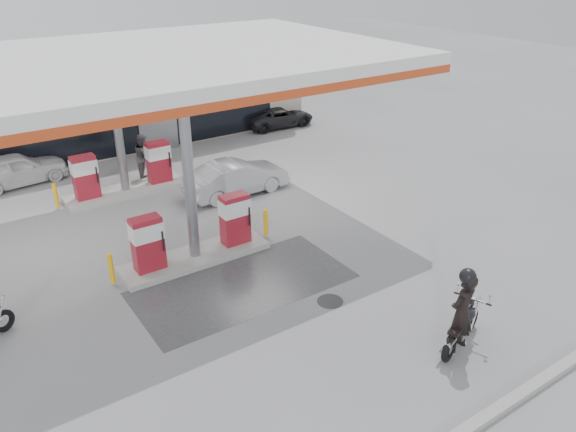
% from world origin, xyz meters
% --- Properties ---
extents(ground, '(90.00, 90.00, 0.00)m').
position_xyz_m(ground, '(0.00, 0.00, 0.00)').
color(ground, gray).
rests_on(ground, ground).
extents(wet_patch, '(6.00, 3.00, 0.00)m').
position_xyz_m(wet_patch, '(0.50, 0.00, 0.00)').
color(wet_patch, '#4C4C4F').
rests_on(wet_patch, ground).
extents(drain_cover, '(0.70, 0.70, 0.01)m').
position_xyz_m(drain_cover, '(2.00, -2.00, 0.00)').
color(drain_cover, '#38383A').
rests_on(drain_cover, ground).
extents(store_building, '(22.00, 8.22, 4.00)m').
position_xyz_m(store_building, '(0.01, 15.94, 2.01)').
color(store_building, beige).
rests_on(store_building, ground).
extents(canopy, '(16.00, 10.02, 5.51)m').
position_xyz_m(canopy, '(0.00, 5.00, 5.27)').
color(canopy, silver).
rests_on(canopy, ground).
extents(pump_island_near, '(5.14, 1.30, 1.78)m').
position_xyz_m(pump_island_near, '(0.00, 2.00, 0.71)').
color(pump_island_near, '#9E9E99').
rests_on(pump_island_near, ground).
extents(pump_island_far, '(5.14, 1.30, 1.78)m').
position_xyz_m(pump_island_far, '(0.00, 8.00, 0.71)').
color(pump_island_far, '#9E9E99').
rests_on(pump_island_far, ground).
extents(main_motorcycle, '(1.96, 0.93, 1.04)m').
position_xyz_m(main_motorcycle, '(3.47, -5.10, 0.46)').
color(main_motorcycle, black).
rests_on(main_motorcycle, ground).
extents(biker_main, '(0.80, 0.59, 2.02)m').
position_xyz_m(biker_main, '(3.28, -5.16, 1.01)').
color(biker_main, black).
rests_on(biker_main, ground).
extents(sedan_white, '(3.94, 1.96, 1.29)m').
position_xyz_m(sedan_white, '(-3.20, 11.20, 0.65)').
color(sedan_white, white).
rests_on(sedan_white, ground).
extents(attendant, '(0.99, 1.10, 1.86)m').
position_xyz_m(attendant, '(1.20, 9.00, 0.93)').
color(attendant, '#58575C').
rests_on(attendant, ground).
extents(hatchback_silver, '(3.97, 1.45, 1.30)m').
position_xyz_m(hatchback_silver, '(3.48, 5.60, 0.65)').
color(hatchback_silver, '#A3A4AB').
rests_on(hatchback_silver, ground).
extents(parked_car_right, '(3.79, 1.91, 1.03)m').
position_xyz_m(parked_car_right, '(9.55, 12.00, 0.51)').
color(parked_car_right, black).
rests_on(parked_car_right, ground).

